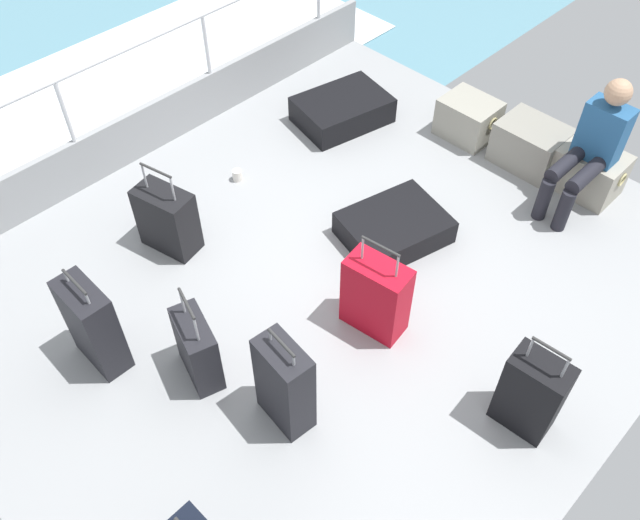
% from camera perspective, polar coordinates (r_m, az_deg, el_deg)
% --- Properties ---
extents(ground_plane, '(4.40, 5.20, 0.06)m').
position_cam_1_polar(ground_plane, '(4.98, 0.76, -1.58)').
color(ground_plane, '#939699').
extents(gunwale_port, '(0.06, 5.20, 0.45)m').
position_cam_1_polar(gunwale_port, '(6.10, -14.28, 11.06)').
color(gunwale_port, '#939699').
rests_on(gunwale_port, ground_plane).
extents(railing_port, '(0.04, 4.20, 1.02)m').
position_cam_1_polar(railing_port, '(5.80, -15.33, 15.42)').
color(railing_port, silver).
rests_on(railing_port, ground_plane).
extents(sea_wake, '(12.00, 12.00, 0.01)m').
position_cam_1_polar(sea_wake, '(7.49, -19.88, 11.88)').
color(sea_wake, '#598C9E').
rests_on(sea_wake, ground_plane).
extents(cargo_crate_0, '(0.52, 0.40, 0.36)m').
position_cam_1_polar(cargo_crate_0, '(6.24, 12.61, 11.79)').
color(cargo_crate_0, gray).
rests_on(cargo_crate_0, ground_plane).
extents(cargo_crate_1, '(0.60, 0.43, 0.38)m').
position_cam_1_polar(cargo_crate_1, '(6.05, 17.61, 9.41)').
color(cargo_crate_1, gray).
rests_on(cargo_crate_1, ground_plane).
extents(cargo_crate_2, '(0.55, 0.39, 0.38)m').
position_cam_1_polar(cargo_crate_2, '(5.93, 22.12, 7.04)').
color(cargo_crate_2, '#9E9989').
rests_on(cargo_crate_2, ground_plane).
extents(passenger_seated, '(0.34, 0.66, 1.08)m').
position_cam_1_polar(passenger_seated, '(5.57, 22.32, 9.09)').
color(passenger_seated, '#26598C').
rests_on(passenger_seated, ground_plane).
extents(suitcase_0, '(0.38, 0.24, 0.79)m').
position_cam_1_polar(suitcase_0, '(4.00, -3.07, -10.64)').
color(suitcase_0, black).
rests_on(suitcase_0, ground_plane).
extents(suitcase_1, '(0.46, 0.29, 0.80)m').
position_cam_1_polar(suitcase_1, '(4.46, 4.81, -3.11)').
color(suitcase_1, '#B70C1E').
rests_on(suitcase_1, ground_plane).
extents(suitcase_2, '(0.77, 0.89, 0.21)m').
position_cam_1_polar(suitcase_2, '(5.18, 6.38, 2.79)').
color(suitcase_2, black).
rests_on(suitcase_2, ground_plane).
extents(suitcase_3, '(0.48, 0.33, 0.76)m').
position_cam_1_polar(suitcase_3, '(5.11, -12.98, 3.41)').
color(suitcase_3, black).
rests_on(suitcase_3, ground_plane).
extents(suitcase_4, '(0.43, 0.29, 0.73)m').
position_cam_1_polar(suitcase_4, '(4.31, -10.48, -7.52)').
color(suitcase_4, black).
rests_on(suitcase_4, ground_plane).
extents(suitcase_6, '(0.74, 0.92, 0.24)m').
position_cam_1_polar(suitcase_6, '(6.30, 1.92, 12.77)').
color(suitcase_6, black).
rests_on(suitcase_6, ground_plane).
extents(suitcase_7, '(0.41, 0.21, 0.78)m').
position_cam_1_polar(suitcase_7, '(4.48, -18.92, -5.35)').
color(suitcase_7, black).
rests_on(suitcase_7, ground_plane).
extents(suitcase_8, '(0.37, 0.25, 0.79)m').
position_cam_1_polar(suitcase_8, '(4.20, 17.67, -10.88)').
color(suitcase_8, black).
rests_on(suitcase_8, ground_plane).
extents(paper_cup, '(0.08, 0.08, 0.10)m').
position_cam_1_polar(paper_cup, '(5.73, -7.12, 7.24)').
color(paper_cup, white).
rests_on(paper_cup, ground_plane).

